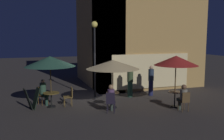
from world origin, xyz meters
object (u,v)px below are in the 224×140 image
street_lamp_near_corner (95,44)px  menu_sandwich_board (32,99)px  cafe_chair_1 (42,93)px  patron_standing_4 (130,82)px  patron_standing_3 (151,80)px  patron_seated_0 (44,91)px  cafe_chair_0 (70,95)px  cafe_table_1 (175,97)px  patron_seated_2 (111,97)px  patio_umbrella_1 (176,61)px  patron_seated_1 (183,96)px  cafe_chair_3 (111,101)px  cafe_table_2 (113,97)px  cafe_table_0 (51,96)px  patio_umbrella_0 (50,62)px  patio_umbrella_2 (113,65)px  cafe_chair_2 (185,100)px

street_lamp_near_corner → menu_sandwich_board: 4.20m
cafe_chair_1 → patron_standing_4: (4.75, 0.01, 0.29)m
patron_standing_3 → patron_seated_0: bearing=94.6°
cafe_chair_0 → patron_standing_3: patron_standing_3 is taller
menu_sandwich_board → cafe_chair_0: bearing=-12.0°
cafe_table_1 → patron_seated_0: 6.39m
patron_seated_0 → patron_standing_3: patron_standing_3 is taller
patron_seated_2 → patron_standing_3: size_ratio=0.73×
patio_umbrella_1 → patron_standing_3: (0.06, 2.56, -1.35)m
menu_sandwich_board → cafe_chair_1: 0.92m
patron_seated_2 → patron_seated_0: bearing=75.2°
cafe_chair_0 → menu_sandwich_board: bearing=2.7°
patio_umbrella_1 → patron_seated_1: size_ratio=2.01×
menu_sandwich_board → patron_seated_2: bearing=-38.7°
patron_seated_1 → cafe_chair_3: bearing=77.3°
cafe_table_2 → cafe_chair_0: cafe_chair_0 is taller
menu_sandwich_board → cafe_table_1: menu_sandwich_board is taller
cafe_table_0 → patron_seated_0: 0.69m
patio_umbrella_1 → patron_standing_4: 3.19m
cafe_table_1 → patio_umbrella_1: 1.72m
cafe_table_1 → patio_umbrella_0: bearing=161.4°
patio_umbrella_1 → patio_umbrella_2: patio_umbrella_1 is taller
patio_umbrella_0 → cafe_chair_0: (0.88, -0.03, -1.66)m
patron_standing_4 → patron_seated_1: bearing=140.6°
menu_sandwich_board → patron_seated_0: (0.57, 0.64, 0.21)m
cafe_chair_1 → patron_seated_1: (5.97, -3.24, 0.15)m
cafe_table_2 → patron_standing_4: (1.62, 1.75, 0.34)m
cafe_chair_2 → patron_standing_4: 3.62m
cafe_chair_2 → patio_umbrella_0: bearing=64.1°
cafe_chair_0 → patron_standing_3: 4.83m
menu_sandwich_board → patron_seated_1: 6.93m
street_lamp_near_corner → patron_seated_1: street_lamp_near_corner is taller
cafe_table_2 → patio_umbrella_0: (-2.75, 1.03, 1.70)m
patron_seated_2 → patron_standing_4: (1.92, 2.41, 0.13)m
patio_umbrella_0 → patio_umbrella_2: patio_umbrella_0 is taller
cafe_chair_3 → cafe_chair_1: bearing=72.1°
patio_umbrella_2 → cafe_chair_3: bearing=-114.7°
menu_sandwich_board → cafe_chair_3: 3.71m
cafe_table_2 → cafe_chair_0: bearing=152.1°
cafe_chair_1 → patron_standing_3: 6.03m
cafe_chair_2 → patron_seated_0: patron_seated_0 is taller
cafe_table_0 → patio_umbrella_1: patio_umbrella_1 is taller
street_lamp_near_corner → cafe_table_2: street_lamp_near_corner is taller
cafe_chair_0 → cafe_chair_1: size_ratio=1.03×
patio_umbrella_0 → patron_standing_4: size_ratio=1.47×
patron_standing_3 → patron_seated_1: bearing=-177.2°
patron_seated_0 → patron_standing_4: patron_standing_4 is taller
cafe_table_1 → patio_umbrella_1: (-0.00, 0.00, 1.72)m
patron_standing_4 → cafe_table_0: bearing=39.4°
cafe_table_2 → cafe_table_0: bearing=159.5°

